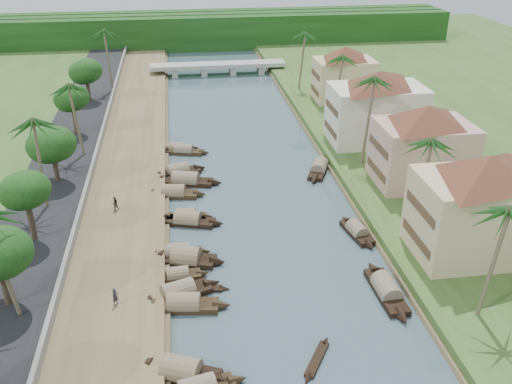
{
  "coord_description": "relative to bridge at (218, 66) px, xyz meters",
  "views": [
    {
      "loc": [
        -8.73,
        -46.01,
        31.51
      ],
      "look_at": [
        -0.46,
        12.3,
        2.0
      ],
      "focal_mm": 40.0,
      "sensor_mm": 36.0,
      "label": 1
    }
  ],
  "objects": [
    {
      "name": "sampan_10",
      "position": [
        -9.97,
        -55.5,
        -1.31
      ],
      "size": [
        8.27,
        3.05,
        2.23
      ],
      "rotation": [
        0.0,
        0.0,
        -0.17
      ],
      "color": "black",
      "rests_on": "ground"
    },
    {
      "name": "palm_0",
      "position": [
        15.0,
        -83.15,
        9.08
      ],
      "size": [
        3.2,
        3.2,
        11.38
      ],
      "color": "brown",
      "rests_on": "ground"
    },
    {
      "name": "sampan_6",
      "position": [
        -9.76,
        -69.03,
        -1.31
      ],
      "size": [
        6.88,
        1.85,
        2.08
      ],
      "rotation": [
        0.0,
        0.0,
        -0.01
      ],
      "color": "black",
      "rests_on": "ground"
    },
    {
      "name": "treeline",
      "position": [
        -0.0,
        28.0,
        2.28
      ],
      "size": [
        120.0,
        14.0,
        8.0
      ],
      "color": "black",
      "rests_on": "ground"
    },
    {
      "name": "tree_4",
      "position": [
        -24.0,
        -34.95,
        4.79
      ],
      "size": [
        4.47,
        4.47,
        7.05
      ],
      "color": "#463528",
      "rests_on": "ground"
    },
    {
      "name": "sampan_2",
      "position": [
        -9.35,
        -77.45,
        -1.31
      ],
      "size": [
        8.63,
        2.84,
        2.23
      ],
      "rotation": [
        0.0,
        0.0,
        -0.14
      ],
      "color": "black",
      "rests_on": "ground"
    },
    {
      "name": "bridge",
      "position": [
        0.0,
        0.0,
        0.0
      ],
      "size": [
        28.0,
        4.0,
        2.4
      ],
      "color": "#99988F",
      "rests_on": "ground"
    },
    {
      "name": "sampan_7",
      "position": [
        -8.5,
        -62.49,
        -1.31
      ],
      "size": [
        8.43,
        4.02,
        2.21
      ],
      "rotation": [
        0.0,
        0.0,
        -0.3
      ],
      "color": "black",
      "rests_on": "ground"
    },
    {
      "name": "sampan_1",
      "position": [
        -9.76,
        -85.55,
        -1.3
      ],
      "size": [
        8.33,
        5.05,
        2.43
      ],
      "rotation": [
        0.0,
        0.0,
        -0.41
      ],
      "color": "black",
      "rests_on": "ground"
    },
    {
      "name": "palm_3",
      "position": [
        16.0,
        -33.29,
        8.98
      ],
      "size": [
        3.2,
        3.2,
        11.27
      ],
      "color": "brown",
      "rests_on": "ground"
    },
    {
      "name": "sampan_13",
      "position": [
        -9.38,
        -41.23,
        -1.32
      ],
      "size": [
        6.72,
        1.69,
        1.88
      ],
      "rotation": [
        0.0,
        0.0,
        0.02
      ],
      "color": "black",
      "rests_on": "ground"
    },
    {
      "name": "sampan_11",
      "position": [
        -9.32,
        -49.38,
        -1.3
      ],
      "size": [
        8.18,
        4.25,
        2.3
      ],
      "rotation": [
        0.0,
        0.0,
        0.33
      ],
      "color": "black",
      "rests_on": "ground"
    },
    {
      "name": "canoe_0",
      "position": [
        0.67,
        -85.35,
        -1.62
      ],
      "size": [
        3.56,
        5.17,
        0.74
      ],
      "rotation": [
        0.0,
        0.0,
        1.02
      ],
      "color": "black",
      "rests_on": "ground"
    },
    {
      "name": "right_bank",
      "position": [
        19.0,
        -52.0,
        -1.12
      ],
      "size": [
        16.0,
        180.0,
        1.2
      ],
      "primitive_type": "cube",
      "color": "#324C1E",
      "rests_on": "ground"
    },
    {
      "name": "palm_2",
      "position": [
        15.0,
        -51.48,
        10.54
      ],
      "size": [
        3.2,
        3.2,
        12.9
      ],
      "color": "brown",
      "rests_on": "ground"
    },
    {
      "name": "person_far",
      "position": [
        -16.51,
        -59.61,
        -0.09
      ],
      "size": [
        0.98,
        0.88,
        1.66
      ],
      "primitive_type": "imported",
      "rotation": [
        0.0,
        0.0,
        3.52
      ],
      "color": "#373126",
      "rests_on": "left_bank"
    },
    {
      "name": "sampan_5",
      "position": [
        -8.91,
        -70.17,
        -1.3
      ],
      "size": [
        8.3,
        4.15,
        2.53
      ],
      "rotation": [
        0.0,
        0.0,
        -0.28
      ],
      "color": "black",
      "rests_on": "ground"
    },
    {
      "name": "road",
      "position": [
        -24.5,
        -52.0,
        -1.02
      ],
      "size": [
        8.0,
        180.0,
        1.4
      ],
      "primitive_type": "cube",
      "color": "black",
      "rests_on": "ground"
    },
    {
      "name": "tree_6",
      "position": [
        24.0,
        -42.6,
        5.1
      ],
      "size": [
        4.17,
        4.17,
        7.47
      ],
      "color": "#463528",
      "rests_on": "ground"
    },
    {
      "name": "person_near",
      "position": [
        -15.12,
        -77.08,
        -0.11
      ],
      "size": [
        0.69,
        0.7,
        1.63
      ],
      "primitive_type": "imported",
      "rotation": [
        0.0,
        0.0,
        0.82
      ],
      "color": "#282A31",
      "rests_on": "left_bank"
    },
    {
      "name": "sampan_8",
      "position": [
        -8.59,
        -61.54,
        -1.31
      ],
      "size": [
        6.25,
        2.16,
        1.94
      ],
      "rotation": [
        0.0,
        0.0,
        -0.12
      ],
      "color": "black",
      "rests_on": "ground"
    },
    {
      "name": "sampan_14",
      "position": [
        8.91,
        -77.94,
        -1.3
      ],
      "size": [
        2.18,
        9.58,
        2.29
      ],
      "rotation": [
        0.0,
        0.0,
        1.6
      ],
      "color": "black",
      "rests_on": "ground"
    },
    {
      "name": "sampan_15",
      "position": [
        9.39,
        -67.46,
        -1.31
      ],
      "size": [
        2.82,
        7.41,
        1.98
      ],
      "rotation": [
        0.0,
        0.0,
        1.76
      ],
      "color": "black",
      "rests_on": "ground"
    },
    {
      "name": "canoe_1",
      "position": [
        -7.73,
        -74.9,
        -1.62
      ],
      "size": [
        5.5,
        1.73,
        0.88
      ],
      "rotation": [
        0.0,
        0.0,
        -0.16
      ],
      "color": "black",
      "rests_on": "ground"
    },
    {
      "name": "building_mid",
      "position": [
        19.99,
        -58.0,
        4.41
      ],
      "size": [
        14.11,
        14.11,
        9.7
      ],
      "color": "#CE9F92",
      "rests_on": "right_bank"
    },
    {
      "name": "canoe_2",
      "position": [
        -10.44,
        -52.49,
        -1.62
      ],
      "size": [
        5.78,
        4.06,
        0.91
      ],
      "rotation": [
        0.0,
        0.0,
        -0.55
      ],
      "color": "black",
      "rests_on": "ground"
    },
    {
      "name": "building_near",
      "position": [
        18.99,
        -74.0,
        4.66
      ],
      "size": [
        14.85,
        14.85,
        10.2
      ],
      "color": "#C6B685",
      "rests_on": "right_bank"
    },
    {
      "name": "sampan_16",
      "position": [
        9.29,
        -50.81,
        -1.31
      ],
      "size": [
        5.32,
        9.18,
        2.25
      ],
      "rotation": [
        0.0,
        0.0,
        1.15
      ],
      "color": "black",
      "rests_on": "ground"
    },
    {
      "name": "tree_2",
      "position": [
        -24.0,
        -65.85,
        5.07
      ],
      "size": [
        4.46,
        4.46,
        7.34
      ],
      "color": "#463528",
      "rests_on": "ground"
    },
    {
      "name": "sampan_9",
      "position": [
        -8.42,
        -52.15,
        -1.3
      ],
      "size": [
        9.8,
        4.21,
        2.41
      ],
      "rotation": [
        0.0,
        0.0,
        -0.25
      ],
      "color": "black",
      "rests_on": "ground"
    },
    {
      "name": "palm_8",
      "position": [
        -20.5,
        -13.54,
        10.21
      ],
      "size": [
        3.2,
        3.2,
        12.35
      ],
      "color": "brown",
      "rests_on": "ground"
    },
    {
      "name": "sampan_3",
      "position": [
        -9.78,
        -75.7,
        -1.31
      ],
      "size": [
        8.54,
        4.46,
        2.27
      ],
      "rotation": [
        0.0,
        0.0,
        0.34
      ],
      "color": "black",
      "rests_on": "ground"
    },
    {
      "name": "sampan_12",
      "position": [
        -8.39,
        -42.21,
        -1.32
      ],
      "size": [
        7.77,
        3.34,
        1.88
      ],
      "rotation": [
        0.0,
        0.0,
        -0.26
      ],
      "color": "black",
      "rests_on": "ground"
    },
    {
      "name": "palm_5",
      "position": [
        -24.0,
        -58.83,
        9.58
      ],
      "size": [
        3.2,
        3.2,
        11.7
      ],
      "color": "brown",
      "rests_on": "ground"
    },
    {
      "name": "palm_7",
      "position": [
        14.0,
        -16.19,
        9.29
      ],
      "size": [
        3.2,
        3.2,
        11.6
      ],
      "color": "brown",
      "rests_on": "ground"
    },
    {
      "name": "building_far",
      "position": [
        18.99,
        -44.0,
        4.66
      ],
      "size": [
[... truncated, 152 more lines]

